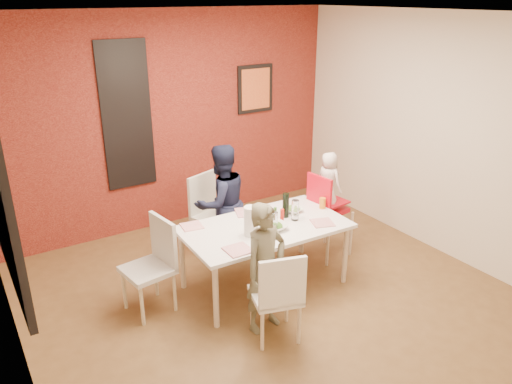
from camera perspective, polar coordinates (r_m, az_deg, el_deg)
ground at (r=5.13m, az=1.84°, el=-12.02°), size 4.50×4.50×0.00m
ceiling at (r=4.27m, az=2.29°, el=19.69°), size 4.50×4.50×0.02m
wall_back at (r=6.43m, az=-9.45°, el=7.97°), size 4.50×0.02×2.70m
wall_front at (r=3.12m, az=26.40°, el=-9.65°), size 4.50×0.02×2.70m
wall_left at (r=3.83m, az=-27.10°, el=-3.97°), size 0.02×4.50×2.70m
wall_right at (r=6.03m, az=20.08°, el=6.02°), size 0.02×4.50×2.70m
brick_accent_wall at (r=6.41m, az=-9.38°, el=7.93°), size 4.50×0.02×2.70m
glassblock_strip at (r=6.16m, az=-14.57°, el=8.40°), size 0.55×0.03×1.70m
glassblock_surround at (r=6.16m, az=-14.56°, el=8.39°), size 0.60×0.03×1.76m
art_print_frame at (r=6.88m, az=-0.09°, el=11.72°), size 0.54×0.03×0.64m
art_print_canvas at (r=6.86m, az=-0.02°, el=11.70°), size 0.44×0.01×0.54m
dining_table at (r=5.04m, az=0.99°, el=-4.48°), size 1.67×0.96×0.69m
chair_near at (r=4.32m, az=2.56°, el=-11.47°), size 0.51×0.51×0.87m
chair_far at (r=5.82m, az=-5.31°, el=-1.96°), size 0.55×0.55×0.93m
chair_left at (r=4.85m, az=-11.53°, el=-7.62°), size 0.48×0.48×0.92m
high_chair at (r=5.68m, az=7.95°, el=-1.74°), size 0.47×0.47×1.01m
child_near at (r=4.43m, az=1.08°, el=-8.68°), size 0.49×0.37×1.22m
child_far at (r=5.58m, az=-3.98°, el=-1.28°), size 0.70×0.56×1.35m
toddler at (r=5.58m, az=8.29°, el=1.29°), size 0.26×0.35×0.65m
plate_near_left at (r=4.55m, az=-2.06°, el=-6.62°), size 0.23×0.23×0.01m
plate_far_mid at (r=5.29m, az=-1.01°, el=-2.31°), size 0.31×0.31×0.01m
plate_near_right at (r=5.10m, az=7.60°, el=-3.50°), size 0.27×0.27×0.01m
plate_far_left at (r=5.03m, az=-7.34°, el=-3.88°), size 0.23×0.23×0.01m
salad_bowl_a at (r=4.93m, az=2.21°, el=-3.98°), size 0.25×0.25×0.06m
salad_bowl_b at (r=5.33m, az=4.26°, el=-2.01°), size 0.21×0.21×0.05m
wine_bottle at (r=5.16m, az=3.43°, el=-1.53°), size 0.07×0.07×0.26m
wine_glass_a at (r=4.83m, az=2.06°, el=-3.48°), size 0.08×0.08×0.22m
wine_glass_b at (r=5.10m, az=4.49°, el=-2.08°), size 0.08×0.08×0.22m
paper_towel_roll at (r=4.76m, az=-0.61°, el=-3.34°), size 0.13×0.13×0.29m
condiment_red at (r=5.04m, az=3.00°, el=-2.78°), size 0.04×0.04×0.15m
condiment_green at (r=5.13m, az=2.20°, el=-2.45°), size 0.03×0.03×0.13m
condiment_brown at (r=5.08m, az=1.69°, el=-2.61°), size 0.04×0.04×0.14m
sippy_cup at (r=5.43m, az=7.60°, el=-1.28°), size 0.07×0.07×0.12m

